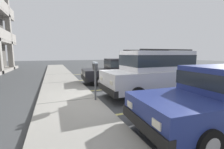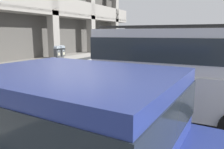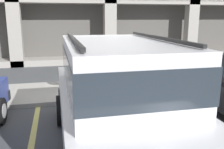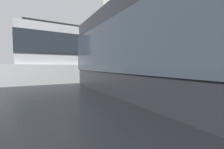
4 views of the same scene
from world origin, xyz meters
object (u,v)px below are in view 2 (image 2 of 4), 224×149
(dark_hatchback, at_px, (178,63))
(silver_suv, at_px, (166,70))
(parking_meter_near, at_px, (60,59))
(red_sedan, at_px, (59,137))

(dark_hatchback, bearing_deg, silver_suv, -171.64)
(silver_suv, relative_size, dark_hatchback, 1.05)
(parking_meter_near, bearing_deg, dark_hatchback, -36.53)
(silver_suv, relative_size, red_sedan, 1.05)
(silver_suv, xyz_separation_m, dark_hatchback, (3.30, 0.29, -0.27))
(dark_hatchback, xyz_separation_m, parking_meter_near, (-3.46, 2.56, 0.37))
(red_sedan, height_order, dark_hatchback, same)
(silver_suv, xyz_separation_m, parking_meter_near, (-0.15, 2.85, 0.10))
(red_sedan, distance_m, dark_hatchback, 6.46)
(dark_hatchback, relative_size, parking_meter_near, 3.18)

